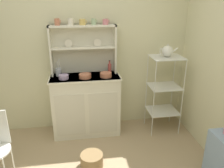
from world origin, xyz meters
TOP-DOWN VIEW (x-y plane):
  - wall_back at (0.00, 1.62)m, footprint 3.84×0.05m
  - hutch_cabinet at (0.05, 1.37)m, footprint 0.99×0.45m
  - hutch_shelf_unit at (0.05, 1.53)m, footprint 0.92×0.18m
  - bakers_rack at (1.20, 1.27)m, footprint 0.45×0.39m
  - floor_basket at (0.07, 0.57)m, footprint 0.28×0.28m
  - cup_terracotta_0 at (-0.28, 1.49)m, footprint 0.08×0.07m
  - cup_cream_1 at (-0.11, 1.49)m, footprint 0.09×0.08m
  - cup_gold_2 at (0.05, 1.49)m, footprint 0.10×0.08m
  - cup_sage_3 at (0.20, 1.49)m, footprint 0.08×0.07m
  - cup_rose_4 at (0.37, 1.49)m, footprint 0.09×0.08m
  - bowl_mixing_large at (-0.24, 1.29)m, footprint 0.13×0.13m
  - bowl_floral_medium at (0.05, 1.29)m, footprint 0.17×0.17m
  - bowl_cream_small at (0.34, 1.29)m, footprint 0.16×0.16m
  - jam_bottle at (0.41, 1.45)m, footprint 0.05×0.05m
  - utensil_jar at (-0.32, 1.45)m, footprint 0.08×0.08m
  - porcelain_teapot at (1.20, 1.27)m, footprint 0.25×0.16m

SIDE VIEW (x-z plane):
  - floor_basket at x=0.07m, z-range 0.00..0.17m
  - hutch_cabinet at x=0.05m, z-range 0.01..0.91m
  - bakers_rack at x=1.20m, z-range 0.15..1.32m
  - bowl_mixing_large at x=-0.24m, z-range 0.90..0.96m
  - bowl_floral_medium at x=0.05m, z-range 0.90..0.96m
  - bowl_cream_small at x=0.34m, z-range 0.90..0.96m
  - utensil_jar at x=-0.32m, z-range 0.84..1.08m
  - jam_bottle at x=0.41m, z-range 0.88..1.08m
  - porcelain_teapot at x=1.20m, z-range 1.15..1.33m
  - wall_back at x=0.00m, z-range 0.00..2.50m
  - hutch_shelf_unit at x=0.05m, z-range 0.96..1.65m
  - cup_rose_4 at x=0.37m, z-range 1.59..1.67m
  - cup_gold_2 at x=0.05m, z-range 1.59..1.67m
  - cup_sage_3 at x=0.20m, z-range 1.59..1.67m
  - cup_terracotta_0 at x=-0.28m, z-range 1.59..1.68m
  - cup_cream_1 at x=-0.11m, z-range 1.59..1.68m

